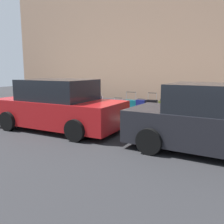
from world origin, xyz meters
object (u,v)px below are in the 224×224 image
Objects in this scene: suitcase_olive_10 at (88,104)px; bollard_post at (55,102)px; suitcase_black_4 at (152,110)px; suitcase_red_8 at (108,108)px; suitcase_red_1 at (192,115)px; fire_hydrant at (65,102)px; suitcase_maroon_7 at (118,110)px; suitcase_maroon_0 at (208,117)px; suitcase_black_11 at (79,107)px; suitcase_silver_9 at (98,105)px; suitcase_olive_3 at (164,111)px; parked_car_red_1 at (59,106)px; suitcase_teal_6 at (131,108)px; parked_car_charcoal_0 at (216,122)px; suitcase_silver_2 at (177,114)px; suitcase_navy_5 at (141,109)px.

bollard_post is at bearing 4.45° from suitcase_olive_10.
suitcase_red_8 is at bearing -3.27° from suitcase_black_4.
suitcase_red_1 reaches higher than fire_hydrant.
suitcase_black_4 reaches higher than suitcase_maroon_7.
suitcase_maroon_7 reaches higher than suitcase_red_8.
suitcase_black_11 is at bearing 0.14° from suitcase_maroon_0.
suitcase_silver_9 is (2.42, -0.04, 0.00)m from suitcase_black_4.
suitcase_olive_10 is (2.91, -0.05, 0.01)m from suitcase_black_4.
suitcase_black_4 is 1.44× the size of suitcase_black_11.
suitcase_red_1 reaches higher than suitcase_maroon_7.
suitcase_maroon_0 reaches higher than suitcase_olive_3.
suitcase_olive_3 is (0.99, 0.12, 0.07)m from suitcase_red_1.
bollard_post is at bearing 18.42° from fire_hydrant.
suitcase_black_11 is at bearing -68.08° from parked_car_red_1.
suitcase_red_8 is (1.01, 0.04, -0.06)m from suitcase_teal_6.
fire_hydrant is 7.13m from parked_car_charcoal_0.
suitcase_silver_9 is 2.24m from bollard_post.
suitcase_black_4 is at bearing -178.99° from bollard_post.
parked_car_red_1 reaches higher than suitcase_red_8.
suitcase_maroon_0 is at bearing 170.35° from suitcase_red_1.
suitcase_black_11 is at bearing -0.37° from suitcase_black_4.
parked_car_charcoal_0 is at bearing 160.10° from fire_hydrant.
parked_car_red_1 is at bearing 78.69° from suitcase_red_8.
parked_car_red_1 is at bearing 101.28° from suitcase_olive_10.
suitcase_maroon_0 is at bearing -151.55° from parked_car_red_1.
suitcase_maroon_7 is 1.48m from suitcase_olive_10.
suitcase_maroon_7 is 3.23m from bollard_post.
suitcase_maroon_0 reaches higher than suitcase_maroon_7.
suitcase_olive_10 is 1.30m from fire_hydrant.
suitcase_maroon_0 is at bearing -179.00° from suitcase_black_4.
suitcase_black_4 is 3.44m from parked_car_charcoal_0.
suitcase_silver_2 is 3.83m from suitcase_olive_10.
suitcase_red_1 is 6.11m from bollard_post.
suitcase_olive_10 is at bearing -175.55° from bollard_post.
suitcase_red_1 is 1.00m from suitcase_olive_3.
suitcase_maroon_7 is 1.00× the size of bollard_post.
suitcase_teal_6 is at bearing -11.88° from suitcase_navy_5.
suitcase_olive_10 is at bearing -0.97° from suitcase_maroon_7.
suitcase_teal_6 reaches higher than suitcase_maroon_0.
suitcase_silver_9 is at bearing -26.03° from parked_car_charcoal_0.
suitcase_teal_6 reaches higher than suitcase_olive_10.
suitcase_olive_10 is 0.20× the size of parked_car_charcoal_0.
suitcase_red_8 is at bearing -175.96° from bollard_post.
suitcase_maroon_0 is 5.03m from parked_car_red_1.
bollard_post is at bearing 4.04° from suitcase_red_8.
suitcase_teal_6 reaches higher than suitcase_red_8.
suitcase_red_1 is 1.35× the size of suitcase_red_8.
suitcase_navy_5 is (0.45, -0.05, -0.02)m from suitcase_black_4.
suitcase_maroon_0 is 0.99× the size of suitcase_silver_2.
bollard_post is (6.64, 0.12, 0.10)m from suitcase_maroon_0.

